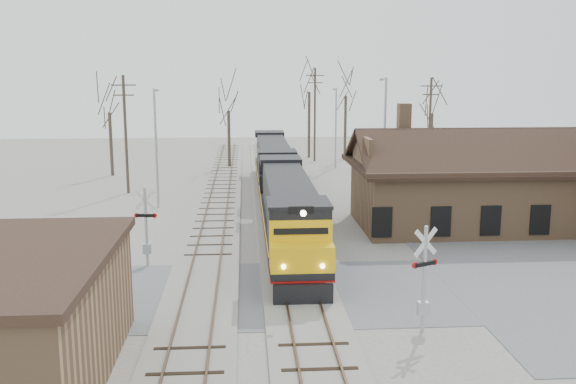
{
  "coord_description": "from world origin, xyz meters",
  "views": [
    {
      "loc": [
        -2.43,
        -27.92,
        9.99
      ],
      "look_at": [
        0.09,
        9.0,
        2.98
      ],
      "focal_mm": 40.0,
      "sensor_mm": 36.0,
      "label": 1
    }
  ],
  "objects": [
    {
      "name": "ground",
      "position": [
        0.0,
        0.0,
        0.0
      ],
      "size": [
        140.0,
        140.0,
        0.0
      ],
      "primitive_type": "plane",
      "color": "#A49F94",
      "rests_on": "ground"
    },
    {
      "name": "road",
      "position": [
        0.0,
        0.0,
        0.01
      ],
      "size": [
        60.0,
        9.0,
        0.03
      ],
      "primitive_type": "cube",
      "color": "#5D5D62",
      "rests_on": "ground"
    },
    {
      "name": "track_main",
      "position": [
        0.0,
        15.0,
        0.07
      ],
      "size": [
        3.4,
        90.0,
        0.24
      ],
      "color": "#A49F94",
      "rests_on": "ground"
    },
    {
      "name": "track_siding",
      "position": [
        -4.5,
        15.0,
        0.07
      ],
      "size": [
        3.4,
        90.0,
        0.24
      ],
      "color": "#A49F94",
      "rests_on": "ground"
    },
    {
      "name": "depot",
      "position": [
        11.99,
        12.0,
        2.41
      ],
      "size": [
        15.2,
        9.31,
        7.9
      ],
      "color": "#956D4D",
      "rests_on": "ground"
    },
    {
      "name": "locomotive_lead",
      "position": [
        0.0,
        7.01,
        2.19
      ],
      "size": [
        2.81,
        18.8,
        4.17
      ],
      "color": "black",
      "rests_on": "ground"
    },
    {
      "name": "locomotive_trailing",
      "position": [
        0.0,
        26.08,
        2.19
      ],
      "size": [
        2.81,
        18.8,
        3.95
      ],
      "color": "black",
      "rests_on": "ground"
    },
    {
      "name": "crossbuck_near",
      "position": [
        4.38,
        -4.82,
        1.97
      ],
      "size": [
        1.13,
        0.58,
        4.23
      ],
      "rotation": [
        0.0,
        0.0,
        0.43
      ],
      "color": "#A5A8AD",
      "rests_on": "ground"
    },
    {
      "name": "crossbuck_far",
      "position": [
        -7.54,
        4.55,
        1.94
      ],
      "size": [
        1.18,
        0.31,
        4.14
      ],
      "rotation": [
        0.0,
        0.0,
        3.01
      ],
      "color": "#A5A8AD",
      "rests_on": "ground"
    },
    {
      "name": "streetlight_a",
      "position": [
        -8.87,
        19.28,
        4.91
      ],
      "size": [
        0.25,
        2.04,
        8.75
      ],
      "color": "#A5A8AD",
      "rests_on": "ground"
    },
    {
      "name": "streetlight_b",
      "position": [
        8.13,
        19.87,
        5.29
      ],
      "size": [
        0.25,
        2.04,
        9.51
      ],
      "color": "#A5A8AD",
      "rests_on": "ground"
    },
    {
      "name": "streetlight_c",
      "position": [
        7.03,
        38.15,
        4.65
      ],
      "size": [
        0.25,
        2.04,
        8.25
      ],
      "color": "#A5A8AD",
      "rests_on": "ground"
    },
    {
      "name": "utility_pole_a",
      "position": [
        -12.11,
        25.12,
        5.05
      ],
      "size": [
        2.0,
        0.24,
        9.66
      ],
      "color": "#382D23",
      "rests_on": "ground"
    },
    {
      "name": "utility_pole_b",
      "position": [
        5.41,
        43.22,
        5.37
      ],
      "size": [
        2.0,
        0.24,
        10.29
      ],
      "color": "#382D23",
      "rests_on": "ground"
    },
    {
      "name": "utility_pole_c",
      "position": [
        15.38,
        32.78,
        4.9
      ],
      "size": [
        2.0,
        0.24,
        9.37
      ],
      "color": "#382D23",
      "rests_on": "ground"
    },
    {
      "name": "tree_a",
      "position": [
        -15.25,
        34.5,
        7.07
      ],
      "size": [
        4.05,
        4.05,
        9.93
      ],
      "color": "#382D23",
      "rests_on": "ground"
    },
    {
      "name": "tree_b",
      "position": [
        -4.04,
        39.13,
        6.9
      ],
      "size": [
        3.96,
        3.96,
        9.7
      ],
      "color": "#382D23",
      "rests_on": "ground"
    },
    {
      "name": "tree_c",
      "position": [
        5.08,
        46.2,
        8.85
      ],
      "size": [
        5.07,
        5.07,
        12.42
      ],
      "color": "#382D23",
      "rests_on": "ground"
    },
    {
      "name": "tree_d",
      "position": [
        9.06,
        44.55,
        8.4
      ],
      "size": [
        4.81,
        4.81,
        11.79
      ],
      "color": "#382D23",
      "rests_on": "ground"
    },
    {
      "name": "tree_e",
      "position": [
        17.21,
        38.29,
        6.49
      ],
      "size": [
        3.73,
        3.73,
        9.13
      ],
      "color": "#382D23",
      "rests_on": "ground"
    }
  ]
}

